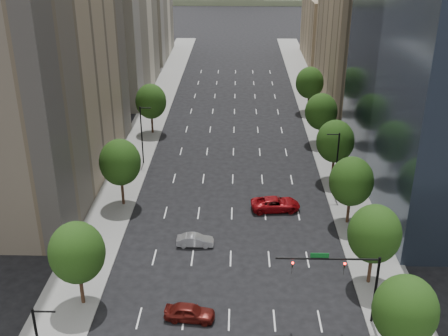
# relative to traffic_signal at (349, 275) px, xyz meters

# --- Properties ---
(sidewalk_left) EXTENTS (6.00, 200.00, 0.15)m
(sidewalk_left) POSITION_rel_traffic_signal_xyz_m (-26.03, 30.00, -5.10)
(sidewalk_left) COLOR slate
(sidewalk_left) RESTS_ON ground
(sidewalk_right) EXTENTS (6.00, 200.00, 0.15)m
(sidewalk_right) POSITION_rel_traffic_signal_xyz_m (4.97, 30.00, -5.10)
(sidewalk_right) COLOR slate
(sidewalk_right) RESTS_ON ground
(midrise_cream_left) EXTENTS (14.00, 30.00, 35.00)m
(midrise_cream_left) POSITION_rel_traffic_signal_xyz_m (-35.53, 73.00, 12.33)
(midrise_cream_left) COLOR beige
(midrise_cream_left) RESTS_ON ground
(filler_left) EXTENTS (14.00, 26.00, 18.00)m
(filler_left) POSITION_rel_traffic_signal_xyz_m (-35.53, 106.00, 3.83)
(filler_left) COLOR beige
(filler_left) RESTS_ON ground
(parking_tan_right) EXTENTS (14.00, 30.00, 30.00)m
(parking_tan_right) POSITION_rel_traffic_signal_xyz_m (14.47, 70.00, 9.83)
(parking_tan_right) COLOR #8C7759
(parking_tan_right) RESTS_ON ground
(filler_right) EXTENTS (14.00, 26.00, 16.00)m
(filler_right) POSITION_rel_traffic_signal_xyz_m (14.47, 103.00, 2.83)
(filler_right) COLOR #8C7759
(filler_right) RESTS_ON ground
(tree_right_0) EXTENTS (5.20, 5.20, 8.39)m
(tree_right_0) POSITION_rel_traffic_signal_xyz_m (3.47, -5.00, 0.22)
(tree_right_0) COLOR #382316
(tree_right_0) RESTS_ON ground
(tree_right_1) EXTENTS (5.20, 5.20, 8.75)m
(tree_right_1) POSITION_rel_traffic_signal_xyz_m (3.47, 6.00, 0.58)
(tree_right_1) COLOR #382316
(tree_right_1) RESTS_ON ground
(tree_right_2) EXTENTS (5.20, 5.20, 8.61)m
(tree_right_2) POSITION_rel_traffic_signal_xyz_m (3.47, 18.00, 0.43)
(tree_right_2) COLOR #382316
(tree_right_2) RESTS_ON ground
(tree_right_3) EXTENTS (5.20, 5.20, 8.89)m
(tree_right_3) POSITION_rel_traffic_signal_xyz_m (3.47, 30.00, 0.72)
(tree_right_3) COLOR #382316
(tree_right_3) RESTS_ON ground
(tree_right_4) EXTENTS (5.20, 5.20, 8.46)m
(tree_right_4) POSITION_rel_traffic_signal_xyz_m (3.47, 44.00, 0.29)
(tree_right_4) COLOR #382316
(tree_right_4) RESTS_ON ground
(tree_right_5) EXTENTS (5.20, 5.20, 8.75)m
(tree_right_5) POSITION_rel_traffic_signal_xyz_m (3.47, 60.00, 0.58)
(tree_right_5) COLOR #382316
(tree_right_5) RESTS_ON ground
(tree_left_0) EXTENTS (5.20, 5.20, 8.75)m
(tree_left_0) POSITION_rel_traffic_signal_xyz_m (-24.53, 2.00, 0.58)
(tree_left_0) COLOR #382316
(tree_left_0) RESTS_ON ground
(tree_left_1) EXTENTS (5.20, 5.20, 8.97)m
(tree_left_1) POSITION_rel_traffic_signal_xyz_m (-24.53, 22.00, 0.79)
(tree_left_1) COLOR #382316
(tree_left_1) RESTS_ON ground
(tree_left_2) EXTENTS (5.20, 5.20, 8.68)m
(tree_left_2) POSITION_rel_traffic_signal_xyz_m (-24.53, 48.00, 0.50)
(tree_left_2) COLOR #382316
(tree_left_2) RESTS_ON ground
(streetlight_rn) EXTENTS (1.70, 0.20, 9.00)m
(streetlight_rn) POSITION_rel_traffic_signal_xyz_m (2.91, 25.00, -0.33)
(streetlight_rn) COLOR black
(streetlight_rn) RESTS_ON ground
(streetlight_ln) EXTENTS (1.70, 0.20, 9.00)m
(streetlight_ln) POSITION_rel_traffic_signal_xyz_m (-23.96, 35.00, -0.33)
(streetlight_ln) COLOR black
(streetlight_ln) RESTS_ON ground
(traffic_signal) EXTENTS (9.12, 0.40, 7.38)m
(traffic_signal) POSITION_rel_traffic_signal_xyz_m (0.00, 0.00, 0.00)
(traffic_signal) COLOR black
(traffic_signal) RESTS_ON ground
(car_maroon) EXTENTS (4.81, 2.32, 1.58)m
(car_maroon) POSITION_rel_traffic_signal_xyz_m (-14.14, -0.01, -4.38)
(car_maroon) COLOR #51110D
(car_maroon) RESTS_ON ground
(car_silver) EXTENTS (4.16, 1.46, 1.37)m
(car_silver) POSITION_rel_traffic_signal_xyz_m (-14.56, 12.50, -4.49)
(car_silver) COLOR #A1A2A6
(car_silver) RESTS_ON ground
(car_red_far) EXTENTS (6.45, 3.52, 1.71)m
(car_red_far) POSITION_rel_traffic_signal_xyz_m (-5.03, 21.09, -4.32)
(car_red_far) COLOR maroon
(car_red_far) RESTS_ON ground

